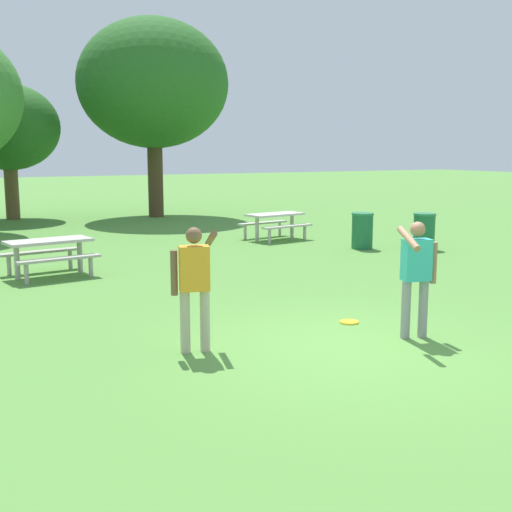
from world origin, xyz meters
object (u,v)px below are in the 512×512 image
at_px(person_catcher, 416,271).
at_px(tree_back_left, 8,128).
at_px(frisbee, 349,322).
at_px(trash_can_further_along, 362,231).
at_px(tree_back_right, 153,84).
at_px(picnic_table_near, 49,249).
at_px(person_thrower, 194,279).
at_px(picnic_table_far, 275,220).
at_px(trash_can_beside_table, 424,231).

relative_size(person_catcher, tree_back_left, 0.32).
distance_m(frisbee, trash_can_further_along, 7.69).
height_order(person_catcher, tree_back_right, tree_back_right).
distance_m(picnic_table_near, trash_can_further_along, 8.12).
bearing_deg(frisbee, person_catcher, -73.65).
distance_m(person_catcher, tree_back_right, 18.35).
bearing_deg(person_thrower, picnic_table_far, 54.51).
height_order(frisbee, trash_can_further_along, trash_can_further_along).
relative_size(picnic_table_near, tree_back_left, 0.37).
relative_size(picnic_table_near, picnic_table_far, 0.99).
xyz_separation_m(picnic_table_far, trash_can_further_along, (1.15, -2.67, -0.08)).
xyz_separation_m(person_catcher, picnic_table_near, (-3.61, 7.08, -0.40)).
relative_size(person_catcher, tree_back_right, 0.22).
bearing_deg(tree_back_left, frisbee, -82.81).
relative_size(picnic_table_near, trash_can_beside_table, 1.97).
bearing_deg(person_thrower, trash_can_beside_table, 30.94).
xyz_separation_m(trash_can_further_along, tree_back_right, (-1.98, 10.65, 4.63)).
height_order(frisbee, picnic_table_far, picnic_table_far).
xyz_separation_m(picnic_table_near, tree_back_left, (0.99, 12.27, 2.87)).
bearing_deg(picnic_table_far, person_thrower, -125.49).
bearing_deg(tree_back_right, trash_can_beside_table, -73.72).
distance_m(frisbee, trash_can_beside_table, 8.05).
bearing_deg(person_catcher, picnic_table_near, 117.01).
bearing_deg(picnic_table_near, person_thrower, -83.87).
bearing_deg(trash_can_further_along, trash_can_beside_table, -32.09).
bearing_deg(frisbee, person_thrower, -175.75).
bearing_deg(picnic_table_near, tree_back_left, 85.40).
bearing_deg(tree_back_right, picnic_table_far, -84.07).
distance_m(person_catcher, tree_back_left, 19.68).
relative_size(trash_can_further_along, tree_back_left, 0.19).
height_order(person_thrower, frisbee, person_thrower).
xyz_separation_m(frisbee, trash_can_beside_table, (6.21, 5.10, 0.47)).
distance_m(trash_can_beside_table, trash_can_further_along, 1.63).
xyz_separation_m(person_thrower, frisbee, (2.63, 0.20, -0.95)).
bearing_deg(frisbee, trash_can_beside_table, 39.41).
xyz_separation_m(trash_can_beside_table, tree_back_right, (-3.36, 11.51, 4.63)).
bearing_deg(trash_can_further_along, picnic_table_far, 113.35).
bearing_deg(person_catcher, trash_can_further_along, 57.39).
relative_size(picnic_table_far, tree_back_right, 0.25).
bearing_deg(picnic_table_far, tree_back_right, 95.93).
xyz_separation_m(frisbee, picnic_table_near, (-3.29, 6.00, 0.55)).
bearing_deg(picnic_table_far, trash_can_beside_table, -54.40).
xyz_separation_m(trash_can_beside_table, tree_back_left, (-8.51, 13.17, 2.95)).
relative_size(person_thrower, trash_can_beside_table, 1.71).
relative_size(person_catcher, trash_can_beside_table, 1.71).
relative_size(picnic_table_near, trash_can_further_along, 1.97).
xyz_separation_m(trash_can_beside_table, trash_can_further_along, (-1.38, 0.86, 0.00)).
distance_m(picnic_table_far, tree_back_left, 11.69).
distance_m(person_catcher, picnic_table_far, 10.29).
relative_size(frisbee, trash_can_beside_table, 0.30).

